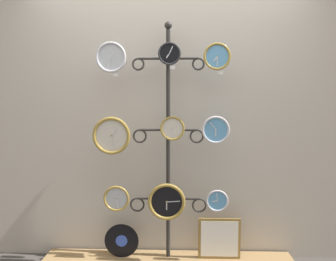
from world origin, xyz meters
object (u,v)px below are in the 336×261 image
at_px(clock_bottom_left, 117,198).
at_px(clock_top_center, 169,54).
at_px(clock_bottom_right, 217,201).
at_px(picture_frame, 219,239).
at_px(clock_top_left, 111,57).
at_px(clock_top_right, 217,57).
at_px(display_stand, 168,190).
at_px(clock_middle_left, 111,136).
at_px(vinyl_record, 122,241).
at_px(clock_middle_center, 173,128).
at_px(clock_middle_right, 216,130).
at_px(clock_bottom_center, 167,202).

bearing_deg(clock_bottom_left, clock_top_center, -0.79).
distance_m(clock_bottom_right, picture_frame, 0.37).
bearing_deg(clock_top_left, clock_top_center, 0.27).
xyz_separation_m(clock_top_left, clock_top_right, (0.87, -0.03, -0.00)).
bearing_deg(clock_bottom_right, display_stand, 167.48).
relative_size(clock_middle_left, clock_bottom_left, 1.42).
xyz_separation_m(clock_top_left, vinyl_record, (0.06, 0.05, -1.59)).
bearing_deg(clock_middle_center, clock_middle_left, -177.85).
distance_m(clock_top_left, vinyl_record, 1.59).
relative_size(clock_middle_right, clock_bottom_center, 0.74).
bearing_deg(clock_middle_left, clock_top_center, 1.95).
height_order(clock_bottom_center, vinyl_record, clock_bottom_center).
bearing_deg(clock_top_left, picture_frame, 3.55).
bearing_deg(clock_middle_right, clock_top_left, -179.92).
xyz_separation_m(clock_top_left, clock_middle_right, (0.87, 0.00, -0.60)).
distance_m(clock_top_left, picture_frame, 1.81).
distance_m(display_stand, clock_bottom_right, 0.43).
bearing_deg(clock_bottom_left, clock_middle_right, -0.49).
bearing_deg(clock_bottom_right, clock_bottom_center, -177.73).
height_order(clock_middle_left, clock_middle_right, clock_middle_right).
distance_m(clock_middle_left, clock_bottom_right, 1.05).
xyz_separation_m(display_stand, clock_middle_center, (0.04, -0.08, 0.55)).
relative_size(clock_top_left, clock_top_right, 1.15).
distance_m(display_stand, clock_middle_center, 0.55).
height_order(clock_top_center, clock_bottom_left, clock_top_center).
distance_m(clock_bottom_left, clock_bottom_center, 0.44).
xyz_separation_m(display_stand, clock_bottom_right, (0.42, -0.09, -0.06)).
xyz_separation_m(clock_bottom_left, vinyl_record, (0.03, 0.04, -0.40)).
relative_size(clock_top_left, clock_bottom_left, 1.14).
relative_size(clock_middle_right, picture_frame, 0.64).
distance_m(clock_top_center, clock_middle_left, 0.83).
height_order(display_stand, clock_middle_right, display_stand).
bearing_deg(clock_middle_left, clock_bottom_left, 37.03).
xyz_separation_m(clock_middle_center, clock_bottom_center, (-0.05, -0.03, -0.62)).
height_order(clock_top_center, clock_bottom_right, clock_top_center).
height_order(display_stand, clock_middle_left, display_stand).
bearing_deg(clock_middle_right, clock_middle_left, -178.98).
height_order(clock_top_right, vinyl_record, clock_top_right).
relative_size(clock_top_right, clock_middle_left, 0.69).
distance_m(clock_top_left, clock_bottom_center, 1.29).
bearing_deg(clock_middle_left, vinyl_record, 45.27).
relative_size(clock_bottom_center, clock_bottom_right, 1.68).
xyz_separation_m(display_stand, clock_middle_right, (0.40, -0.08, 0.54)).
relative_size(vinyl_record, picture_frame, 0.82).
bearing_deg(clock_bottom_center, clock_top_left, 176.72).
bearing_deg(clock_middle_center, clock_bottom_center, -146.76).
relative_size(clock_bottom_left, picture_frame, 0.61).
relative_size(clock_top_center, vinyl_record, 0.62).
height_order(clock_middle_center, clock_bottom_left, clock_middle_center).
bearing_deg(clock_middle_center, display_stand, 116.27).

